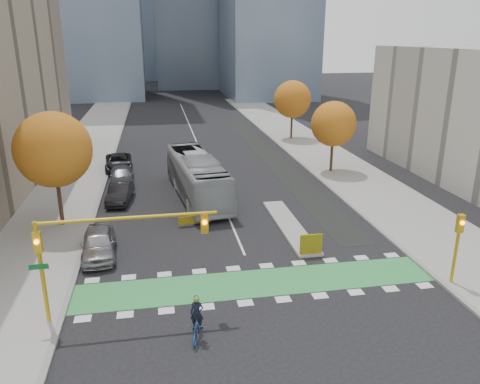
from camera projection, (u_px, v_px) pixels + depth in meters
name	position (u px, v px, depth m)	size (l,w,h in m)	color
ground	(263.00, 297.00, 24.44)	(300.00, 300.00, 0.00)	black
sidewalk_west	(61.00, 192.00, 40.83)	(7.00, 120.00, 0.15)	gray
sidewalk_east	(353.00, 176.00, 45.36)	(7.00, 120.00, 0.15)	gray
curb_west	(103.00, 189.00, 41.42)	(0.30, 120.00, 0.16)	gray
curb_east	(318.00, 178.00, 44.77)	(0.30, 120.00, 0.16)	gray
bike_crossing	(257.00, 283.00, 25.84)	(20.00, 3.00, 0.01)	green
centre_line	(196.00, 140.00, 61.79)	(0.15, 70.00, 0.01)	silver
bike_lane_paint	(268.00, 155.00, 53.71)	(2.50, 50.00, 0.01)	black
median_island	(289.00, 226.00, 33.49)	(1.60, 10.00, 0.16)	gray
hazard_board	(311.00, 244.00, 28.78)	(1.40, 0.12, 1.30)	yellow
tree_west	(53.00, 150.00, 31.86)	(5.20, 5.20, 8.22)	#332114
tree_east_near	(334.00, 124.00, 45.46)	(4.40, 4.40, 7.08)	#332114
tree_east_far	(292.00, 99.00, 60.36)	(4.80, 4.80, 7.65)	#332114
traffic_signal_west	(97.00, 242.00, 21.36)	(8.53, 0.56, 5.20)	#BF9914
traffic_signal_east	(458.00, 239.00, 24.86)	(0.35, 0.43, 4.10)	#BF9914
cyclist	(197.00, 324.00, 20.90)	(1.10, 1.96, 2.14)	navy
bus	(197.00, 176.00, 39.12)	(3.06, 13.10, 3.65)	#9CA1A4
parked_car_a	(99.00, 243.00, 28.81)	(2.00, 4.97, 1.69)	gray
parked_car_b	(120.00, 193.00, 38.33)	(1.65, 4.74, 1.56)	black
parked_car_c	(122.00, 176.00, 42.98)	(2.11, 5.19, 1.51)	#4A4A4F
parked_car_d	(119.00, 162.00, 47.54)	(2.62, 5.67, 1.58)	black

